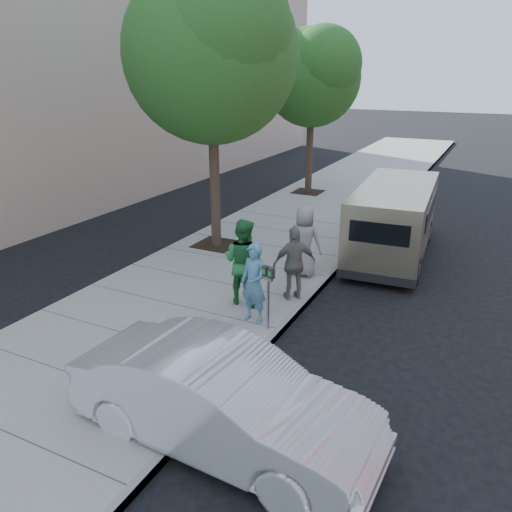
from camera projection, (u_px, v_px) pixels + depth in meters
name	position (u px, v px, depth m)	size (l,w,h in m)	color
ground	(249.00, 294.00, 11.87)	(120.00, 120.00, 0.00)	black
sidewalk	(212.00, 284.00, 12.26)	(5.00, 60.00, 0.15)	gray
curb_face	(305.00, 303.00, 11.25)	(0.12, 60.00, 0.16)	gray
tree_near	(212.00, 48.00, 12.89)	(4.62, 4.60, 7.53)	black
tree_far	(313.00, 73.00, 19.49)	(3.92, 3.80, 6.49)	black
parking_meter	(268.00, 285.00, 9.63)	(0.29, 0.18, 1.33)	gray
van	(394.00, 219.00, 13.96)	(2.20, 5.64, 2.05)	beige
sedan	(223.00, 400.00, 6.87)	(1.56, 4.46, 1.47)	silver
person_officer	(254.00, 283.00, 10.01)	(0.61, 0.40, 1.67)	teal
person_green_shirt	(243.00, 262.00, 10.80)	(0.93, 0.73, 1.92)	#277838
person_gray_shirt	(304.00, 241.00, 12.29)	(0.87, 0.57, 1.78)	gray
person_striped_polo	(295.00, 264.00, 11.02)	(0.98, 0.41, 1.68)	slate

